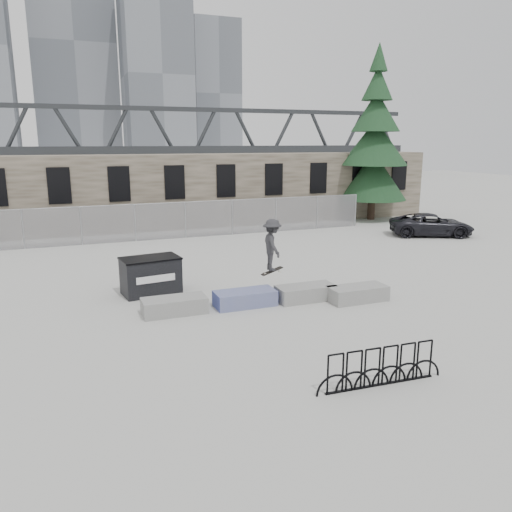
{
  "coord_description": "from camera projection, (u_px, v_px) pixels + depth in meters",
  "views": [
    {
      "loc": [
        -6.22,
        -14.56,
        5.31
      ],
      "look_at": [
        0.01,
        1.58,
        1.3
      ],
      "focal_mm": 35.0,
      "sensor_mm": 36.0,
      "label": 1
    }
  ],
  "objects": [
    {
      "name": "planter_center_left",
      "position": [
        245.0,
        298.0,
        16.38
      ],
      "size": [
        2.0,
        0.9,
        0.51
      ],
      "color": "#303C91",
      "rests_on": "ground"
    },
    {
      "name": "skateboarder",
      "position": [
        272.0,
        245.0,
        16.79
      ],
      "size": [
        0.8,
        1.2,
        1.91
      ],
      "rotation": [
        0.0,
        0.0,
        1.48
      ],
      "color": "#2D2D30",
      "rests_on": "ground"
    },
    {
      "name": "planter_offset",
      "position": [
        358.0,
        293.0,
        16.9
      ],
      "size": [
        2.0,
        0.9,
        0.51
      ],
      "color": "gray",
      "rests_on": "ground"
    },
    {
      "name": "planter_center_right",
      "position": [
        306.0,
        292.0,
        16.98
      ],
      "size": [
        2.0,
        0.9,
        0.51
      ],
      "color": "gray",
      "rests_on": "ground"
    },
    {
      "name": "spruce_tree",
      "position": [
        374.0,
        147.0,
        33.42
      ],
      "size": [
        4.55,
        4.55,
        11.5
      ],
      "color": "#38281E",
      "rests_on": "ground"
    },
    {
      "name": "stone_wall",
      "position": [
        171.0,
        191.0,
        30.86
      ],
      "size": [
        36.0,
        2.58,
        4.5
      ],
      "color": "brown",
      "rests_on": "ground"
    },
    {
      "name": "truss_bridge",
      "position": [
        185.0,
        149.0,
        69.18
      ],
      "size": [
        70.0,
        3.0,
        9.8
      ],
      "color": "#2D3033",
      "rests_on": "ground"
    },
    {
      "name": "dumpster",
      "position": [
        151.0,
        275.0,
        17.62
      ],
      "size": [
        2.14,
        1.47,
        1.32
      ],
      "rotation": [
        0.0,
        0.0,
        0.13
      ],
      "color": "black",
      "rests_on": "ground"
    },
    {
      "name": "bike_rack",
      "position": [
        381.0,
        367.0,
        10.99
      ],
      "size": [
        3.14,
        0.19,
        0.9
      ],
      "rotation": [
        0.0,
        0.0,
        -0.04
      ],
      "color": "black",
      "rests_on": "ground"
    },
    {
      "name": "planter_far_left",
      "position": [
        174.0,
        305.0,
        15.65
      ],
      "size": [
        2.0,
        0.9,
        0.51
      ],
      "color": "gray",
      "rests_on": "ground"
    },
    {
      "name": "ground",
      "position": [
        273.0,
        304.0,
        16.61
      ],
      "size": [
        120.0,
        120.0,
        0.0
      ],
      "primitive_type": "plane",
      "color": "#AEAFAA",
      "rests_on": "ground"
    },
    {
      "name": "skyline_towers",
      "position": [
        80.0,
        59.0,
        96.84
      ],
      "size": [
        58.0,
        28.0,
        48.0
      ],
      "color": "slate",
      "rests_on": "ground"
    },
    {
      "name": "chainlink_fence",
      "position": [
        185.0,
        219.0,
        27.74
      ],
      "size": [
        22.06,
        0.06,
        2.02
      ],
      "color": "gray",
      "rests_on": "ground"
    },
    {
      "name": "suv",
      "position": [
        432.0,
        225.0,
        28.44
      ],
      "size": [
        5.05,
        3.82,
        1.27
      ],
      "primitive_type": "imported",
      "rotation": [
        0.0,
        0.0,
        1.15
      ],
      "color": "black",
      "rests_on": "ground"
    }
  ]
}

